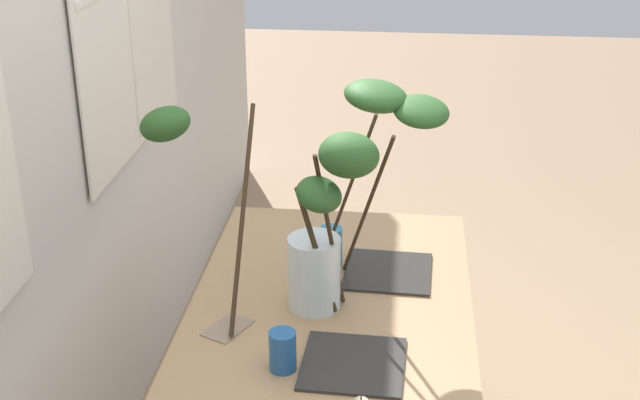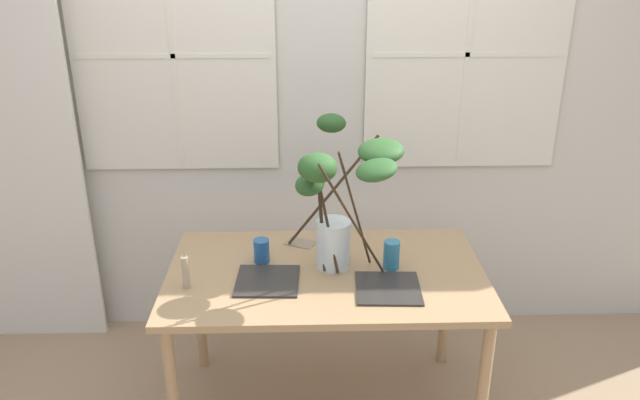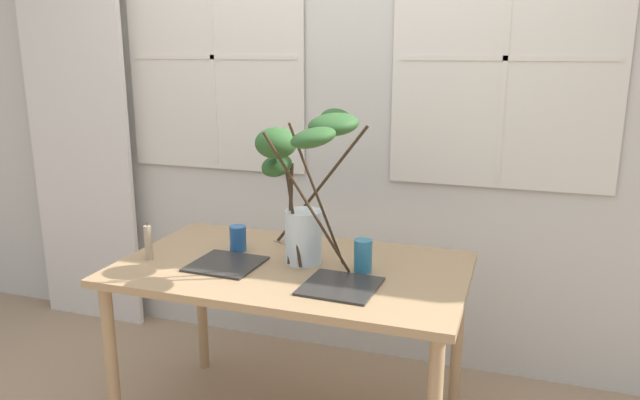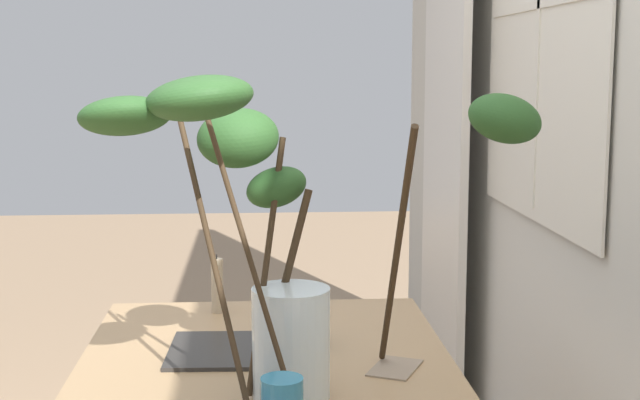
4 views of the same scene
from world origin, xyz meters
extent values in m
cube|color=silver|center=(-0.76, 0.79, 1.60)|extent=(0.98, 0.01, 1.15)
cube|color=silver|center=(-0.76, 0.78, 1.60)|extent=(1.05, 0.01, 1.22)
cube|color=silver|center=(-0.76, 0.78, 1.60)|extent=(0.02, 0.01, 1.15)
cube|color=silver|center=(-0.76, 0.78, 1.60)|extent=(0.98, 0.01, 0.02)
cube|color=silver|center=(-1.62, 0.70, 1.29)|extent=(0.69, 0.03, 2.58)
cube|color=tan|center=(0.00, 0.00, 0.76)|extent=(1.42, 0.84, 0.03)
cylinder|color=silver|center=(0.03, 0.05, 0.89)|extent=(0.16, 0.16, 0.22)
cylinder|color=silver|center=(0.03, 0.05, 0.82)|extent=(0.14, 0.14, 0.07)
cylinder|color=#382819|center=(0.04, 0.26, 1.06)|extent=(0.43, 0.02, 0.55)
ellipsoid|color=#285123|center=(0.04, 0.46, 1.33)|extent=(0.15, 0.17, 0.13)
cylinder|color=#382819|center=(0.11, -0.10, 1.07)|extent=(0.31, 0.16, 0.57)
ellipsoid|color=#285123|center=(0.18, -0.24, 1.35)|extent=(0.23, 0.22, 0.10)
cylinder|color=#382819|center=(0.00, 0.00, 1.04)|extent=(0.12, 0.09, 0.51)
ellipsoid|color=#285123|center=(-0.04, -0.05, 1.29)|extent=(0.23, 0.24, 0.14)
cylinder|color=#382819|center=(-0.02, 0.04, 0.99)|extent=(0.04, 0.12, 0.40)
ellipsoid|color=#285123|center=(-0.07, 0.02, 1.19)|extent=(0.17, 0.17, 0.14)
cylinder|color=#382819|center=(0.12, -0.03, 1.08)|extent=(0.17, 0.19, 0.60)
ellipsoid|color=#285123|center=(0.21, -0.11, 1.38)|extent=(0.27, 0.27, 0.11)
cylinder|color=#235693|center=(-0.29, 0.10, 0.83)|extent=(0.07, 0.07, 0.11)
cube|color=#2D2B28|center=(-0.26, -0.09, 0.78)|extent=(0.28, 0.28, 0.01)
cube|color=gray|center=(-0.12, 0.28, 0.78)|extent=(0.17, 0.14, 0.00)
cylinder|color=tan|center=(-0.60, -0.13, 0.85)|extent=(0.03, 0.03, 0.15)
cylinder|color=black|center=(-0.60, -0.13, 0.93)|extent=(0.00, 0.00, 0.01)
camera|label=1|loc=(-2.17, -0.20, 2.11)|focal=48.27mm
camera|label=2|loc=(-0.10, -2.46, 2.16)|focal=35.08mm
camera|label=3|loc=(0.87, -2.17, 1.64)|focal=33.68mm
camera|label=4|loc=(1.76, -0.01, 1.43)|focal=50.55mm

